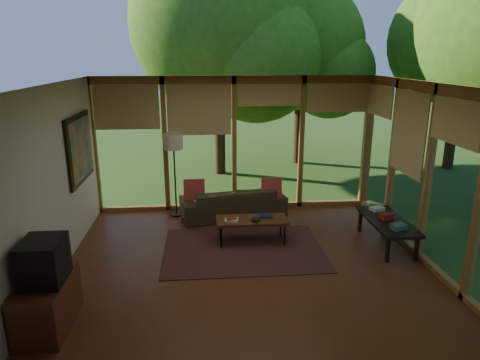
{
  "coord_description": "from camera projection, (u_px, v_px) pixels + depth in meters",
  "views": [
    {
      "loc": [
        -0.61,
        -5.93,
        3.09
      ],
      "look_at": [
        -0.04,
        0.7,
        1.13
      ],
      "focal_mm": 32.0,
      "sensor_mm": 36.0,
      "label": 1
    }
  ],
  "objects": [
    {
      "name": "floor",
      "position": [
        246.0,
        263.0,
        6.59
      ],
      "size": [
        5.5,
        5.5,
        0.0
      ],
      "primitive_type": "plane",
      "color": "brown",
      "rests_on": "ground"
    },
    {
      "name": "ceiling",
      "position": [
        247.0,
        84.0,
        5.83
      ],
      "size": [
        5.5,
        5.5,
        0.0
      ],
      "primitive_type": "plane",
      "rotation": [
        3.14,
        0.0,
        0.0
      ],
      "color": "white",
      "rests_on": "ground"
    },
    {
      "name": "wall_left",
      "position": [
        52.0,
        184.0,
        5.98
      ],
      "size": [
        0.04,
        5.0,
        2.7
      ],
      "primitive_type": "cube",
      "color": "beige",
      "rests_on": "ground"
    },
    {
      "name": "wall_front",
      "position": [
        275.0,
        257.0,
        3.82
      ],
      "size": [
        5.5,
        0.04,
        2.7
      ],
      "primitive_type": "cube",
      "color": "beige",
      "rests_on": "ground"
    },
    {
      "name": "window_wall_back",
      "position": [
        234.0,
        144.0,
        8.6
      ],
      "size": [
        5.5,
        0.12,
        2.7
      ],
      "primitive_type": "cube",
      "color": "#9C6830",
      "rests_on": "ground"
    },
    {
      "name": "window_wall_right",
      "position": [
        428.0,
        175.0,
        6.43
      ],
      "size": [
        0.12,
        5.0,
        2.7
      ],
      "primitive_type": "cube",
      "color": "#9C6830",
      "rests_on": "ground"
    },
    {
      "name": "exterior_lawn",
      "position": [
        451.0,
        147.0,
        14.9
      ],
      "size": [
        40.0,
        40.0,
        0.0
      ],
      "primitive_type": "plane",
      "color": "#2F5620",
      "rests_on": "ground"
    },
    {
      "name": "tree_nw",
      "position": [
        218.0,
        24.0,
        10.61
      ],
      "size": [
        4.4,
        4.4,
        6.01
      ],
      "color": "#3B2415",
      "rests_on": "ground"
    },
    {
      "name": "tree_ne",
      "position": [
        301.0,
        47.0,
        11.9
      ],
      "size": [
        3.49,
        3.49,
        5.05
      ],
      "color": "#3B2415",
      "rests_on": "ground"
    },
    {
      "name": "tree_far",
      "position": [
        455.0,
        41.0,
        11.11
      ],
      "size": [
        3.41,
        3.41,
        5.13
      ],
      "color": "#3B2415",
      "rests_on": "ground"
    },
    {
      "name": "rug",
      "position": [
        243.0,
        249.0,
        7.04
      ],
      "size": [
        2.6,
        1.84,
        0.01
      ],
      "primitive_type": "cube",
      "color": "brown",
      "rests_on": "floor"
    },
    {
      "name": "sofa",
      "position": [
        233.0,
        202.0,
        8.41
      ],
      "size": [
        2.13,
        1.14,
        0.59
      ],
      "primitive_type": "imported",
      "rotation": [
        0.0,
        0.0,
        3.32
      ],
      "color": "#3A301D",
      "rests_on": "floor"
    },
    {
      "name": "pillow_left",
      "position": [
        194.0,
        190.0,
        8.22
      ],
      "size": [
        0.4,
        0.22,
        0.42
      ],
      "primitive_type": "cube",
      "rotation": [
        -0.21,
        0.0,
        0.0
      ],
      "color": "#970E0D",
      "rests_on": "sofa"
    },
    {
      "name": "pillow_right",
      "position": [
        271.0,
        188.0,
        8.35
      ],
      "size": [
        0.39,
        0.21,
        0.41
      ],
      "primitive_type": "cube",
      "rotation": [
        -0.21,
        0.0,
        0.0
      ],
      "color": "#970E0D",
      "rests_on": "sofa"
    },
    {
      "name": "ct_book_lower",
      "position": [
        231.0,
        220.0,
        7.12
      ],
      "size": [
        0.25,
        0.2,
        0.03
      ],
      "primitive_type": "cube",
      "rotation": [
        0.0,
        0.0,
        -0.18
      ],
      "color": "beige",
      "rests_on": "coffee_table"
    },
    {
      "name": "ct_book_upper",
      "position": [
        231.0,
        218.0,
        7.11
      ],
      "size": [
        0.18,
        0.15,
        0.03
      ],
      "primitive_type": "cube",
      "rotation": [
        0.0,
        0.0,
        0.23
      ],
      "color": "maroon",
      "rests_on": "coffee_table"
    },
    {
      "name": "ct_book_side",
      "position": [
        266.0,
        216.0,
        7.29
      ],
      "size": [
        0.24,
        0.19,
        0.03
      ],
      "primitive_type": "cube",
      "rotation": [
        0.0,
        0.0,
        -0.13
      ],
      "color": "#151D31",
      "rests_on": "coffee_table"
    },
    {
      "name": "ct_bowl",
      "position": [
        256.0,
        219.0,
        7.1
      ],
      "size": [
        0.16,
        0.16,
        0.07
      ],
      "primitive_type": "ellipsoid",
      "color": "black",
      "rests_on": "coffee_table"
    },
    {
      "name": "media_cabinet",
      "position": [
        48.0,
        304.0,
        4.98
      ],
      "size": [
        0.5,
        1.0,
        0.6
      ],
      "primitive_type": "cube",
      "color": "#582A18",
      "rests_on": "floor"
    },
    {
      "name": "television",
      "position": [
        43.0,
        261.0,
        4.82
      ],
      "size": [
        0.45,
        0.55,
        0.5
      ],
      "primitive_type": "cube",
      "color": "black",
      "rests_on": "media_cabinet"
    },
    {
      "name": "console_book_a",
      "position": [
        399.0,
        227.0,
        6.69
      ],
      "size": [
        0.26,
        0.22,
        0.08
      ],
      "primitive_type": "cube",
      "rotation": [
        0.0,
        0.0,
        0.26
      ],
      "color": "#335A50",
      "rests_on": "side_console"
    },
    {
      "name": "console_book_b",
      "position": [
        387.0,
        216.0,
        7.12
      ],
      "size": [
        0.23,
        0.19,
        0.09
      ],
      "primitive_type": "cube",
      "rotation": [
        0.0,
        0.0,
        0.23
      ],
      "color": "maroon",
      "rests_on": "side_console"
    },
    {
      "name": "console_book_c",
      "position": [
        377.0,
        209.0,
        7.51
      ],
      "size": [
        0.28,
        0.24,
        0.06
      ],
      "primitive_type": "cube",
      "rotation": [
        0.0,
        0.0,
        0.35
      ],
      "color": "beige",
      "rests_on": "side_console"
    },
    {
      "name": "floor_lamp",
      "position": [
        174.0,
        146.0,
        8.16
      ],
      "size": [
        0.36,
        0.36,
        1.65
      ],
      "color": "black",
      "rests_on": "floor"
    },
    {
      "name": "coffee_table",
      "position": [
        252.0,
        221.0,
        7.21
      ],
      "size": [
        1.2,
        0.5,
        0.43
      ],
      "color": "#582A18",
      "rests_on": "floor"
    },
    {
      "name": "side_console",
      "position": [
        387.0,
        222.0,
        7.1
      ],
      "size": [
        0.6,
        1.4,
        0.46
      ],
      "color": "black",
      "rests_on": "floor"
    },
    {
      "name": "wall_painting",
      "position": [
        80.0,
        149.0,
        7.27
      ],
      "size": [
        0.06,
        1.35,
        1.15
      ],
      "color": "black",
      "rests_on": "wall_left"
    }
  ]
}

